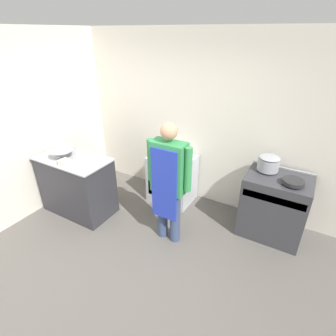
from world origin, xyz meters
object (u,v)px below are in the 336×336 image
Objects in this scene: stove at (273,206)px; saute_pan at (293,182)px; plastic_tub at (65,162)px; fridge_unit at (172,178)px; person_cook at (169,179)px; stock_pot at (269,163)px; mixing_bowl at (62,154)px.

saute_pan reaches higher than stove.
stove is 6.79× the size of plastic_tub.
person_cook is at bearing -63.74° from fridge_unit.
saute_pan reaches higher than fridge_unit.
stove is at bearing -30.04° from stock_pot.
person_cook is 4.84× the size of mixing_bowl.
mixing_bowl is at bearing -139.85° from fridge_unit.
stock_pot is at bearing 2.17° from fridge_unit.
saute_pan is (0.35, -0.22, -0.08)m from stock_pot.
stove is at bearing 19.37° from mixing_bowl.
stock_pot is at bearing 148.79° from saute_pan.
mixing_bowl is at bearing -163.39° from saute_pan.
fridge_unit is at bearing 178.15° from stove.
person_cook is at bearing -137.72° from stock_pot.
stock_pot is (-0.19, 0.11, 0.58)m from stove.
person_cook reaches higher than saute_pan.
mixing_bowl is 0.27m from plastic_tub.
mixing_bowl is at bearing -160.63° from stove.
stove is at bearing -1.85° from fridge_unit.
fridge_unit is at bearing 40.15° from mixing_bowl.
stove is 3.00m from plastic_tub.
fridge_unit is 1.13m from person_cook.
plastic_tub is at bearing -156.60° from stove.
stock_pot is (1.03, 0.93, 0.08)m from person_cook.
stove is 0.54m from saute_pan.
fridge_unit is (-1.65, 0.05, -0.05)m from stove.
mixing_bowl reaches higher than plastic_tub.
stove is 0.55× the size of person_cook.
person_cook is 1.56m from saute_pan.
mixing_bowl is 3.24m from saute_pan.
mixing_bowl is (-1.72, -0.21, 0.03)m from person_cook.
person_cook is (-1.21, -0.82, 0.51)m from stove.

